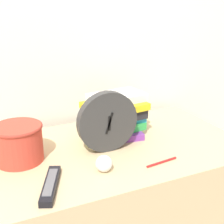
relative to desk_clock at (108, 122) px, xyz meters
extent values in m
cube|color=silver|center=(-0.11, 0.38, 0.38)|extent=(6.00, 0.04, 2.40)
cylinder|color=#333333|center=(0.00, 0.00, 0.00)|extent=(0.23, 0.03, 0.23)
cylinder|color=white|center=(0.00, -0.01, 0.00)|extent=(0.20, 0.01, 0.20)
cube|color=black|center=(0.00, -0.01, 0.00)|extent=(0.01, 0.01, 0.05)
cube|color=black|center=(0.00, -0.01, 0.00)|extent=(0.03, 0.01, 0.08)
cylinder|color=black|center=(0.00, -0.01, 0.00)|extent=(0.01, 0.00, 0.01)
cube|color=#7A3899|center=(0.09, 0.10, -0.10)|extent=(0.20, 0.18, 0.03)
cube|color=green|center=(0.07, 0.11, -0.07)|extent=(0.25, 0.18, 0.03)
cube|color=#2D9ED1|center=(0.10, 0.13, -0.05)|extent=(0.22, 0.15, 0.02)
cube|color=#232328|center=(0.09, 0.12, -0.02)|extent=(0.22, 0.19, 0.04)
cube|color=yellow|center=(0.08, 0.11, 0.02)|extent=(0.25, 0.20, 0.03)
cube|color=white|center=(0.09, 0.12, 0.04)|extent=(0.23, 0.15, 0.03)
cylinder|color=#C63D2D|center=(-0.31, 0.05, -0.05)|extent=(0.16, 0.16, 0.13)
torus|color=#9F3024|center=(-0.31, 0.05, 0.01)|extent=(0.17, 0.17, 0.01)
cube|color=black|center=(-0.25, -0.16, -0.10)|extent=(0.11, 0.19, 0.02)
cube|color=#59595E|center=(-0.25, -0.16, -0.09)|extent=(0.08, 0.14, 0.00)
sphere|color=white|center=(-0.07, -0.13, -0.09)|extent=(0.05, 0.05, 0.05)
cylinder|color=#B21E1E|center=(0.13, -0.17, -0.11)|extent=(0.13, 0.02, 0.01)
camera|label=1|loc=(-0.42, -0.95, 0.42)|focal=50.00mm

